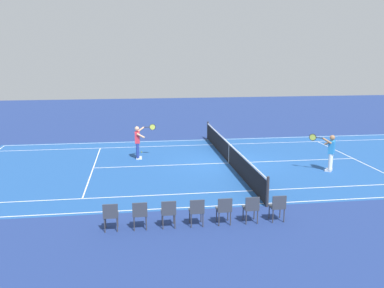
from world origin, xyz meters
TOP-DOWN VIEW (x-y plane):
  - ground_plane at (0.00, 0.00)m, footprint 60.00×60.00m
  - court_slab at (0.00, 0.00)m, footprint 24.20×11.40m
  - court_line_markings at (0.00, 0.00)m, footprint 23.85×11.05m
  - tennis_net at (0.00, 0.00)m, footprint 0.10×11.70m
  - tennis_player_near at (4.31, -1.44)m, footprint 1.06×0.78m
  - tennis_player_far at (-4.14, 1.97)m, footprint 1.17×0.75m
  - tennis_ball at (4.13, -2.73)m, footprint 0.07×0.07m
  - spectator_chair_0 at (0.08, 7.06)m, footprint 0.44×0.44m
  - spectator_chair_1 at (0.94, 7.06)m, footprint 0.44×0.44m
  - spectator_chair_2 at (1.79, 7.06)m, footprint 0.44×0.44m
  - spectator_chair_3 at (2.64, 7.06)m, footprint 0.44×0.44m
  - spectator_chair_4 at (3.50, 7.06)m, footprint 0.44×0.44m
  - spectator_chair_5 at (4.35, 7.06)m, footprint 0.44×0.44m
  - spectator_chair_6 at (5.20, 7.06)m, footprint 0.44×0.44m

SIDE VIEW (x-z plane):
  - ground_plane at x=0.00m, z-range 0.00..0.00m
  - court_slab at x=0.00m, z-range 0.00..0.00m
  - court_line_markings at x=0.00m, z-range 0.00..0.01m
  - tennis_ball at x=4.13m, z-range 0.00..0.07m
  - tennis_net at x=0.00m, z-range -0.05..1.03m
  - spectator_chair_0 at x=0.08m, z-range 0.08..0.96m
  - spectator_chair_1 at x=0.94m, z-range 0.08..0.96m
  - spectator_chair_2 at x=1.79m, z-range 0.08..0.96m
  - spectator_chair_3 at x=2.64m, z-range 0.08..0.96m
  - spectator_chair_4 at x=3.50m, z-range 0.08..0.96m
  - spectator_chair_5 at x=4.35m, z-range 0.08..0.96m
  - spectator_chair_6 at x=5.20m, z-range 0.08..0.96m
  - tennis_player_near at x=4.31m, z-range 0.08..1.78m
  - tennis_player_far at x=-4.14m, z-range 0.08..1.78m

